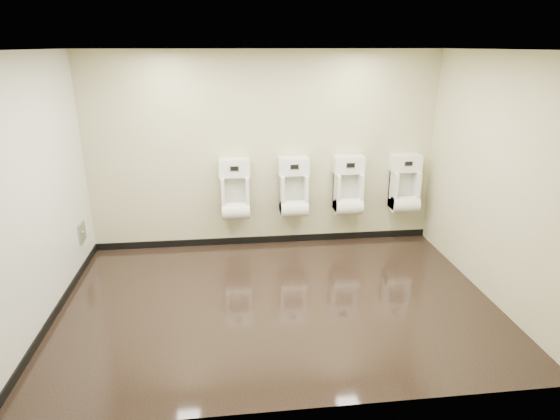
% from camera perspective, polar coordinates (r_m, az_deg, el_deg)
% --- Properties ---
extents(ground, '(5.00, 3.50, 0.00)m').
position_cam_1_polar(ground, '(5.60, -0.24, -11.01)').
color(ground, black).
rests_on(ground, ground).
extents(ceiling, '(5.00, 3.50, 0.00)m').
position_cam_1_polar(ceiling, '(4.83, -0.29, 18.96)').
color(ceiling, white).
extents(back_wall, '(5.00, 0.02, 2.80)m').
position_cam_1_polar(back_wall, '(6.73, -1.94, 7.07)').
color(back_wall, '#BCB78D').
rests_on(back_wall, ground).
extents(front_wall, '(5.00, 0.02, 2.80)m').
position_cam_1_polar(front_wall, '(3.42, 3.03, -5.51)').
color(front_wall, '#BCB78D').
rests_on(front_wall, ground).
extents(left_wall, '(0.02, 3.50, 2.80)m').
position_cam_1_polar(left_wall, '(5.38, -27.76, 1.64)').
color(left_wall, '#BCB78D').
rests_on(left_wall, ground).
extents(right_wall, '(0.02, 3.50, 2.80)m').
position_cam_1_polar(right_wall, '(5.86, 24.86, 3.39)').
color(right_wall, '#BCB78D').
rests_on(right_wall, ground).
extents(tile_overlay_left, '(0.01, 3.50, 2.80)m').
position_cam_1_polar(tile_overlay_left, '(5.38, -27.71, 1.64)').
color(tile_overlay_left, silver).
rests_on(tile_overlay_left, ground).
extents(skirting_back, '(5.00, 0.02, 0.10)m').
position_cam_1_polar(skirting_back, '(7.13, -1.81, -3.61)').
color(skirting_back, black).
rests_on(skirting_back, ground).
extents(skirting_left, '(0.02, 3.50, 0.10)m').
position_cam_1_polar(skirting_left, '(5.89, -25.57, -10.96)').
color(skirting_left, black).
rests_on(skirting_left, ground).
extents(access_panel, '(0.04, 0.25, 0.25)m').
position_cam_1_polar(access_panel, '(6.73, -23.00, -2.53)').
color(access_panel, '#9E9EA3').
rests_on(access_panel, left_wall).
extents(urinal_0, '(0.45, 0.34, 0.84)m').
position_cam_1_polar(urinal_0, '(6.71, -5.49, 2.03)').
color(urinal_0, silver).
rests_on(urinal_0, back_wall).
extents(urinal_1, '(0.45, 0.34, 0.84)m').
position_cam_1_polar(urinal_1, '(6.77, 1.68, 2.29)').
color(urinal_1, silver).
rests_on(urinal_1, back_wall).
extents(urinal_2, '(0.45, 0.34, 0.84)m').
position_cam_1_polar(urinal_2, '(6.93, 8.33, 2.49)').
color(urinal_2, silver).
rests_on(urinal_2, back_wall).
extents(urinal_3, '(0.45, 0.34, 0.84)m').
position_cam_1_polar(urinal_3, '(7.20, 14.97, 2.66)').
color(urinal_3, silver).
rests_on(urinal_3, back_wall).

